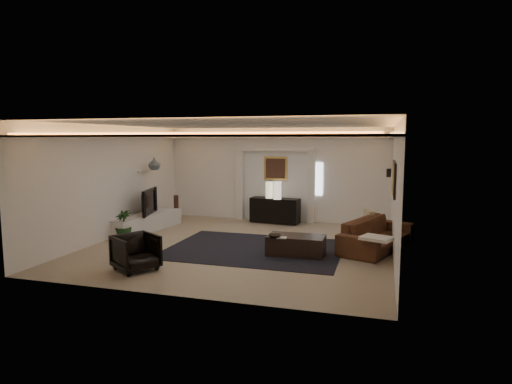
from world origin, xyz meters
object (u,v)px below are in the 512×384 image
(coffee_table, at_px, (296,246))
(sofa, at_px, (377,234))
(console, at_px, (275,210))
(armchair, at_px, (136,252))

(coffee_table, bearing_deg, sofa, 31.24)
(coffee_table, bearing_deg, console, 111.52)
(coffee_table, distance_m, armchair, 3.44)
(sofa, bearing_deg, console, 73.10)
(sofa, relative_size, coffee_table, 1.94)
(sofa, bearing_deg, armchair, 145.15)
(armchair, bearing_deg, coffee_table, -22.86)
(console, bearing_deg, sofa, -32.27)
(console, distance_m, sofa, 3.89)
(console, bearing_deg, armchair, -99.10)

